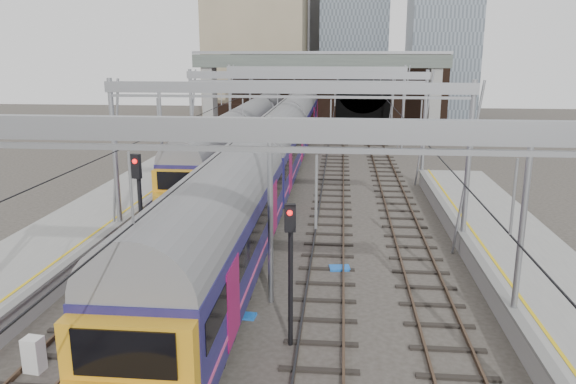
# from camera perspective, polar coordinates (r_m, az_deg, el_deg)

# --- Properties ---
(ground) EXTENTS (160.00, 160.00, 0.00)m
(ground) POSITION_cam_1_polar(r_m,az_deg,el_deg) (19.79, -2.47, -13.53)
(ground) COLOR #38332D
(ground) RESTS_ON ground
(platform_left) EXTENTS (4.32, 55.00, 1.12)m
(platform_left) POSITION_cam_1_polar(r_m,az_deg,el_deg) (25.08, -25.55, -7.45)
(platform_left) COLOR gray
(platform_left) RESTS_ON ground
(tracks) EXTENTS (14.40, 80.00, 0.22)m
(tracks) POSITION_cam_1_polar(r_m,az_deg,el_deg) (33.72, 1.02, -1.68)
(tracks) COLOR #4C3828
(tracks) RESTS_ON ground
(overhead_line) EXTENTS (16.80, 80.00, 8.00)m
(overhead_line) POSITION_cam_1_polar(r_m,az_deg,el_deg) (39.02, 1.81, 10.23)
(overhead_line) COLOR gray
(overhead_line) RESTS_ON ground
(retaining_wall) EXTENTS (28.00, 2.75, 9.00)m
(retaining_wall) POSITION_cam_1_polar(r_m,az_deg,el_deg) (69.47, 4.61, 10.01)
(retaining_wall) COLOR black
(retaining_wall) RESTS_ON ground
(overbridge) EXTENTS (28.00, 3.00, 9.25)m
(overbridge) POSITION_cam_1_polar(r_m,az_deg,el_deg) (63.44, 3.28, 12.31)
(overbridge) COLOR gray
(overbridge) RESTS_ON ground
(train_main) EXTENTS (3.11, 71.86, 5.25)m
(train_main) POSITION_cam_1_polar(r_m,az_deg,el_deg) (46.94, -0.09, 6.10)
(train_main) COLOR black
(train_main) RESTS_ON ground
(train_second) EXTENTS (2.70, 62.34, 4.67)m
(train_second) POSITION_cam_1_polar(r_m,az_deg,el_deg) (59.85, -2.76, 7.56)
(train_second) COLOR black
(train_second) RESTS_ON ground
(signal_near_left) EXTENTS (0.41, 0.48, 5.33)m
(signal_near_left) POSITION_cam_1_polar(r_m,az_deg,el_deg) (23.02, -14.83, -1.12)
(signal_near_left) COLOR black
(signal_near_left) RESTS_ON ground
(signal_near_centre) EXTENTS (0.36, 0.46, 4.74)m
(signal_near_centre) POSITION_cam_1_polar(r_m,az_deg,el_deg) (17.39, 0.25, -6.69)
(signal_near_centre) COLOR black
(signal_near_centre) RESTS_ON ground
(relay_cabinet) EXTENTS (0.59, 0.51, 1.07)m
(relay_cabinet) POSITION_cam_1_polar(r_m,az_deg,el_deg) (18.68, -24.42, -14.80)
(relay_cabinet) COLOR silver
(relay_cabinet) RESTS_ON ground
(equip_cover_a) EXTENTS (0.75, 0.55, 0.09)m
(equip_cover_a) POSITION_cam_1_polar(r_m,az_deg,el_deg) (19.18, -10.49, -14.57)
(equip_cover_a) COLOR blue
(equip_cover_a) RESTS_ON ground
(equip_cover_b) EXTENTS (0.79, 0.59, 0.09)m
(equip_cover_b) POSITION_cam_1_polar(r_m,az_deg,el_deg) (20.47, -4.35, -12.43)
(equip_cover_b) COLOR blue
(equip_cover_b) RESTS_ON ground
(equip_cover_c) EXTENTS (0.95, 0.73, 0.10)m
(equip_cover_c) POSITION_cam_1_polar(r_m,az_deg,el_deg) (24.65, 5.26, -7.69)
(equip_cover_c) COLOR blue
(equip_cover_c) RESTS_ON ground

